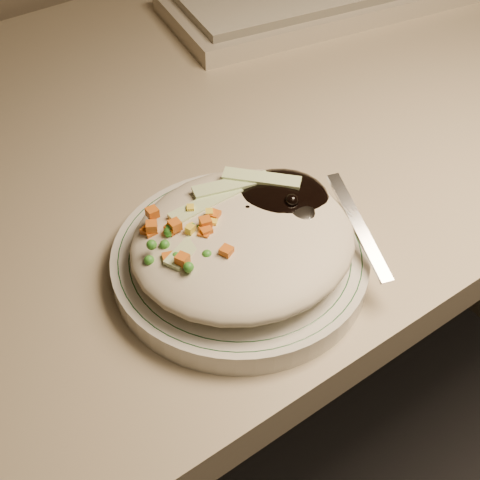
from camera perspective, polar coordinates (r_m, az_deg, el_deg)
desk at (r=0.89m, az=-3.57°, el=-0.34°), size 1.40×0.70×0.74m
plate at (r=0.58m, az=0.00°, el=-1.83°), size 0.22×0.22×0.02m
plate_rim at (r=0.57m, az=0.00°, el=-1.14°), size 0.21×0.21×0.00m
meal at (r=0.56m, az=0.41°, el=0.55°), size 0.21×0.19×0.05m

